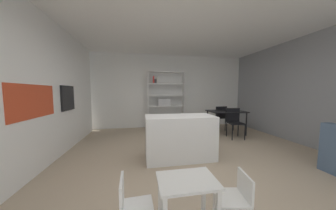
% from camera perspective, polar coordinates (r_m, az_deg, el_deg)
% --- Properties ---
extents(ground_plane, '(8.97, 8.97, 0.00)m').
position_cam_1_polar(ground_plane, '(3.30, 7.11, -19.66)').
color(ground_plane, tan).
extents(ceiling_slab, '(6.53, 6.25, 0.06)m').
position_cam_1_polar(ceiling_slab, '(3.34, 7.69, 30.66)').
color(ceiling_slab, white).
rests_on(ceiling_slab, ground_plane).
extents(back_partition, '(6.53, 0.06, 2.79)m').
position_cam_1_polar(back_partition, '(6.03, -1.55, 5.10)').
color(back_partition, white).
rests_on(back_partition, ground_plane).
extents(right_partition_gray, '(0.06, 6.25, 2.79)m').
position_cam_1_polar(right_partition_gray, '(5.03, 45.25, 3.75)').
color(right_partition_gray, gray).
rests_on(right_partition_gray, ground_plane).
extents(tall_cabinet_run_left, '(0.61, 5.64, 2.79)m').
position_cam_1_polar(tall_cabinet_run_left, '(3.49, -45.17, 3.93)').
color(tall_cabinet_run_left, white).
rests_on(tall_cabinet_run_left, ground_plane).
extents(cabinet_niche_splashback, '(0.01, 1.09, 0.54)m').
position_cam_1_polar(cabinet_niche_splashback, '(3.26, -41.34, 1.01)').
color(cabinet_niche_splashback, '#CC4223').
rests_on(cabinet_niche_splashback, ground_plane).
extents(built_in_oven, '(0.06, 0.58, 0.57)m').
position_cam_1_polar(built_in_oven, '(4.26, -33.29, 2.21)').
color(built_in_oven, black).
rests_on(built_in_oven, ground_plane).
extents(kitchen_island, '(1.39, 0.65, 0.89)m').
position_cam_1_polar(kitchen_island, '(3.22, 4.42, -11.84)').
color(kitchen_island, white).
rests_on(kitchen_island, ground_plane).
extents(open_bookshelf, '(1.35, 0.33, 2.11)m').
position_cam_1_polar(open_bookshelf, '(5.69, -1.23, 1.65)').
color(open_bookshelf, white).
rests_on(open_bookshelf, ground_plane).
extents(child_table, '(0.57, 0.41, 0.52)m').
position_cam_1_polar(child_table, '(1.71, 7.08, -28.79)').
color(child_table, white).
rests_on(child_table, ground_plane).
extents(child_chair_right, '(0.35, 0.35, 0.53)m').
position_cam_1_polar(child_chair_right, '(1.97, 24.05, -28.42)').
color(child_chair_right, white).
rests_on(child_chair_right, ground_plane).
extents(child_chair_left, '(0.31, 0.31, 0.60)m').
position_cam_1_polar(child_chair_left, '(1.71, -13.57, -32.64)').
color(child_chair_left, white).
rests_on(child_chair_left, ground_plane).
extents(dining_table, '(1.10, 0.80, 0.76)m').
position_cam_1_polar(dining_table, '(5.36, 20.85, -2.91)').
color(dining_table, black).
rests_on(dining_table, ground_plane).
extents(dining_chair_far, '(0.42, 0.45, 0.87)m').
position_cam_1_polar(dining_chair_far, '(5.75, 18.63, -3.88)').
color(dining_chair_far, black).
rests_on(dining_chair_far, ground_plane).
extents(dining_chair_near, '(0.48, 0.51, 0.88)m').
position_cam_1_polar(dining_chair_near, '(5.04, 23.43, -5.19)').
color(dining_chair_near, black).
rests_on(dining_chair_near, ground_plane).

